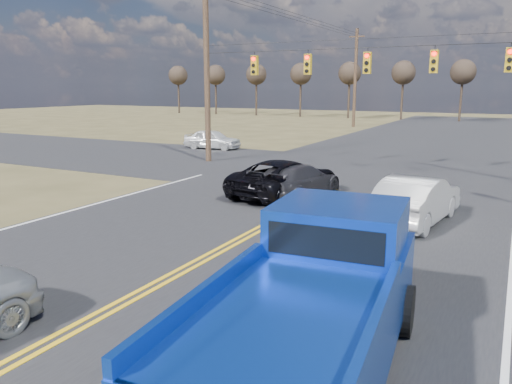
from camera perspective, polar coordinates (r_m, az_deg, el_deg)
The scene contains 11 objects.
ground at distance 9.80m, azimuth -19.42°, elevation -14.35°, with size 160.00×160.00×0.00m, color brown.
road_main at distance 17.68m, azimuth 4.89°, elevation -1.90°, with size 14.00×120.00×0.02m, color #28282B.
road_cross at distance 25.09m, azimuth 12.05°, elevation 2.02°, with size 120.00×12.00×0.02m, color #28282B.
signal_gantry at distance 24.41m, azimuth 13.60°, elevation 13.63°, with size 19.60×4.83×10.00m.
utility_poles at distance 23.79m, azimuth 11.93°, elevation 14.15°, with size 19.60×58.32×10.00m.
treeline at distance 33.49m, azimuth 16.84°, elevation 14.02°, with size 87.00×117.80×7.40m.
pickup_truck at distance 7.46m, azimuth 6.72°, elevation -12.66°, with size 2.95×6.41×2.34m.
black_suv at distance 19.53m, azimuth 3.31°, elevation 1.62°, with size 2.39×5.18×1.44m, color black.
white_car_queue at distance 16.42m, azimuth 17.84°, elevation -0.82°, with size 1.59×4.57×1.51m, color silver.
dgrey_car_queue at distance 19.41m, azimuth 4.76°, elevation 1.36°, with size 1.86×4.57×1.32m, color #333237.
cross_car_west at distance 34.48m, azimuth -5.01°, elevation 6.02°, with size 3.92×1.58×1.34m, color silver.
Camera 1 is at (6.64, -5.83, 4.24)m, focal length 35.00 mm.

